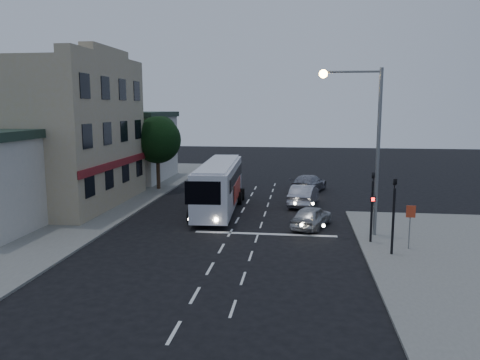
# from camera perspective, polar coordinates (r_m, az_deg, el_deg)

# --- Properties ---
(ground) EXTENTS (120.00, 120.00, 0.00)m
(ground) POSITION_cam_1_polar(r_m,az_deg,el_deg) (24.85, -1.90, -7.66)
(ground) COLOR black
(sidewalk_far) EXTENTS (12.00, 50.00, 0.12)m
(sidewalk_far) POSITION_cam_1_polar(r_m,az_deg,el_deg) (36.42, -20.41, -2.79)
(sidewalk_far) COLOR slate
(sidewalk_far) RESTS_ON ground
(road_markings) EXTENTS (8.00, 30.55, 0.01)m
(road_markings) POSITION_cam_1_polar(r_m,az_deg,el_deg) (27.85, 1.82, -5.83)
(road_markings) COLOR silver
(road_markings) RESTS_ON ground
(tour_bus) EXTENTS (2.83, 10.99, 3.34)m
(tour_bus) POSITION_cam_1_polar(r_m,az_deg,el_deg) (32.09, -2.57, -0.57)
(tour_bus) COLOR silver
(tour_bus) RESTS_ON ground
(car_suv) EXTENTS (2.79, 4.19, 1.32)m
(car_suv) POSITION_cam_1_polar(r_m,az_deg,el_deg) (28.06, 8.73, -4.43)
(car_suv) COLOR #A5A5A8
(car_suv) RESTS_ON ground
(car_sedan_a) EXTENTS (2.35, 4.83, 1.53)m
(car_sedan_a) POSITION_cam_1_polar(r_m,az_deg,el_deg) (34.18, 7.77, -1.84)
(car_sedan_a) COLOR #90919D
(car_sedan_a) RESTS_ON ground
(car_sedan_b) EXTENTS (3.46, 5.46, 1.47)m
(car_sedan_b) POSITION_cam_1_polar(r_m,az_deg,el_deg) (39.70, 8.36, -0.40)
(car_sedan_b) COLOR gray
(car_sedan_b) RESTS_ON ground
(traffic_signal_main) EXTENTS (0.25, 0.35, 4.10)m
(traffic_signal_main) POSITION_cam_1_polar(r_m,az_deg,el_deg) (25.01, 15.84, -2.19)
(traffic_signal_main) COLOR black
(traffic_signal_main) RESTS_ON sidewalk_near
(traffic_signal_side) EXTENTS (0.18, 0.15, 4.10)m
(traffic_signal_side) POSITION_cam_1_polar(r_m,az_deg,el_deg) (23.22, 18.25, -3.14)
(traffic_signal_side) COLOR black
(traffic_signal_side) RESTS_ON sidewalk_near
(regulatory_sign) EXTENTS (0.45, 0.12, 2.20)m
(regulatory_sign) POSITION_cam_1_polar(r_m,az_deg,el_deg) (24.52, 20.04, -4.58)
(regulatory_sign) COLOR slate
(regulatory_sign) RESTS_ON sidewalk_near
(streetlight) EXTENTS (3.32, 0.44, 9.00)m
(streetlight) POSITION_cam_1_polar(r_m,az_deg,el_deg) (25.98, 15.13, 5.61)
(streetlight) COLOR slate
(streetlight) RESTS_ON sidewalk_near
(main_building) EXTENTS (10.12, 12.00, 11.00)m
(main_building) POSITION_cam_1_polar(r_m,az_deg,el_deg) (36.25, -22.19, 5.20)
(main_building) COLOR tan
(main_building) RESTS_ON sidewalk_far
(low_building_north) EXTENTS (9.40, 9.40, 6.50)m
(low_building_north) POSITION_cam_1_polar(r_m,az_deg,el_deg) (46.99, -14.39, 4.11)
(low_building_north) COLOR #BBB9B2
(low_building_north) RESTS_ON sidewalk_far
(street_tree) EXTENTS (4.00, 4.00, 6.20)m
(street_tree) POSITION_cam_1_polar(r_m,az_deg,el_deg) (40.46, -10.05, 5.10)
(street_tree) COLOR black
(street_tree) RESTS_ON sidewalk_far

